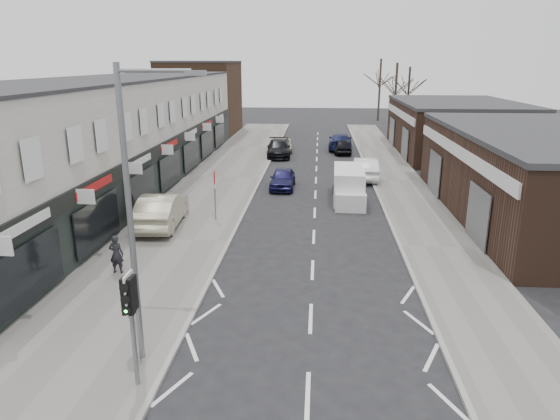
% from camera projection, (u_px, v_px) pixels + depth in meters
% --- Properties ---
extents(ground, '(160.00, 160.00, 0.00)m').
position_uv_depth(ground, '(309.00, 352.00, 14.54)').
color(ground, black).
rests_on(ground, ground).
extents(pavement_left, '(5.50, 64.00, 0.12)m').
position_uv_depth(pavement_left, '(222.00, 178.00, 36.04)').
color(pavement_left, slate).
rests_on(pavement_left, ground).
extents(pavement_right, '(3.50, 64.00, 0.12)m').
position_uv_depth(pavement_right, '(398.00, 181.00, 35.11)').
color(pavement_right, slate).
rests_on(pavement_right, ground).
extents(shop_terrace_left, '(8.00, 41.00, 7.10)m').
position_uv_depth(shop_terrace_left, '(114.00, 133.00, 33.15)').
color(shop_terrace_left, beige).
rests_on(shop_terrace_left, ground).
extents(brick_block_far, '(8.00, 10.00, 8.00)m').
position_uv_depth(brick_block_far, '(201.00, 99.00, 57.39)').
color(brick_block_far, '#48301F').
rests_on(brick_block_far, ground).
extents(right_unit_near, '(10.00, 18.00, 4.50)m').
position_uv_depth(right_unit_near, '(552.00, 177.00, 26.34)').
color(right_unit_near, '#3B251B').
rests_on(right_unit_near, ground).
extents(right_unit_far, '(10.00, 16.00, 4.50)m').
position_uv_depth(right_unit_far, '(455.00, 129.00, 45.44)').
color(right_unit_far, '#3B251B').
rests_on(right_unit_far, ground).
extents(tree_far_a, '(3.60, 3.60, 8.00)m').
position_uv_depth(tree_far_a, '(393.00, 132.00, 59.72)').
color(tree_far_a, '#382D26').
rests_on(tree_far_a, ground).
extents(tree_far_b, '(3.60, 3.60, 7.50)m').
position_uv_depth(tree_far_b, '(406.00, 126.00, 65.27)').
color(tree_far_b, '#382D26').
rests_on(tree_far_b, ground).
extents(tree_far_c, '(3.60, 3.60, 8.50)m').
position_uv_depth(tree_far_c, '(378.00, 121.00, 71.22)').
color(tree_far_c, '#382D26').
rests_on(tree_far_c, ground).
extents(traffic_light, '(0.28, 0.60, 3.10)m').
position_uv_depth(traffic_light, '(130.00, 304.00, 12.25)').
color(traffic_light, slate).
rests_on(traffic_light, pavement_left).
extents(street_lamp, '(2.23, 0.22, 8.00)m').
position_uv_depth(street_lamp, '(135.00, 204.00, 12.79)').
color(street_lamp, slate).
rests_on(street_lamp, pavement_left).
extents(warning_sign, '(0.12, 0.80, 2.70)m').
position_uv_depth(warning_sign, '(215.00, 181.00, 25.75)').
color(warning_sign, slate).
rests_on(warning_sign, pavement_left).
extents(white_van, '(1.88, 5.07, 1.96)m').
position_uv_depth(white_van, '(349.00, 186.00, 30.10)').
color(white_van, white).
rests_on(white_van, ground).
extents(sedan_on_pavement, '(2.14, 5.24, 1.69)m').
position_uv_depth(sedan_on_pavement, '(162.00, 210.00, 25.11)').
color(sedan_on_pavement, '#9E997E').
rests_on(sedan_on_pavement, pavement_left).
extents(pedestrian, '(0.58, 0.39, 1.56)m').
position_uv_depth(pedestrian, '(116.00, 254.00, 19.48)').
color(pedestrian, black).
rests_on(pedestrian, pavement_left).
extents(parked_car_left_a, '(1.60, 3.91, 1.33)m').
position_uv_depth(parked_car_left_a, '(283.00, 178.00, 33.14)').
color(parked_car_left_a, '#151440').
rests_on(parked_car_left_a, ground).
extents(parked_car_left_b, '(2.41, 5.14, 1.45)m').
position_uv_depth(parked_car_left_b, '(279.00, 148.00, 44.16)').
color(parked_car_left_b, black).
rests_on(parked_car_left_b, ground).
extents(parked_car_left_c, '(2.40, 4.60, 1.24)m').
position_uv_depth(parked_car_left_c, '(281.00, 145.00, 46.93)').
color(parked_car_left_c, tan).
rests_on(parked_car_left_c, ground).
extents(parked_car_right_a, '(1.82, 4.80, 1.56)m').
position_uv_depth(parked_car_right_a, '(365.00, 169.00, 35.60)').
color(parked_car_right_a, silver).
rests_on(parked_car_right_a, ground).
extents(parked_car_right_b, '(1.69, 3.87, 1.30)m').
position_uv_depth(parked_car_right_b, '(342.00, 146.00, 45.67)').
color(parked_car_right_b, black).
rests_on(parked_car_right_b, ground).
extents(parked_car_right_c, '(2.40, 5.41, 1.54)m').
position_uv_depth(parked_car_right_c, '(340.00, 141.00, 47.80)').
color(parked_car_right_c, '#141A40').
rests_on(parked_car_right_c, ground).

